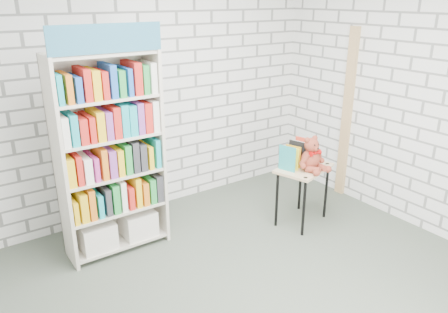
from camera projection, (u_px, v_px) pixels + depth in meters
ground at (250, 291)px, 3.82m from camera, size 4.50×4.50×0.00m
room_shell at (255, 90)px, 3.20m from camera, size 4.52×4.02×2.81m
bookshelf at (110, 154)px, 4.16m from camera, size 0.99×0.38×2.22m
display_table at (303, 175)px, 4.81m from camera, size 0.72×0.59×0.67m
table_books at (296, 154)px, 4.79m from camera, size 0.47×0.31×0.26m
teddy_bear at (312, 157)px, 4.65m from camera, size 0.34×0.31×0.37m
door_trim at (347, 115)px, 5.38m from camera, size 0.05×0.12×2.10m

